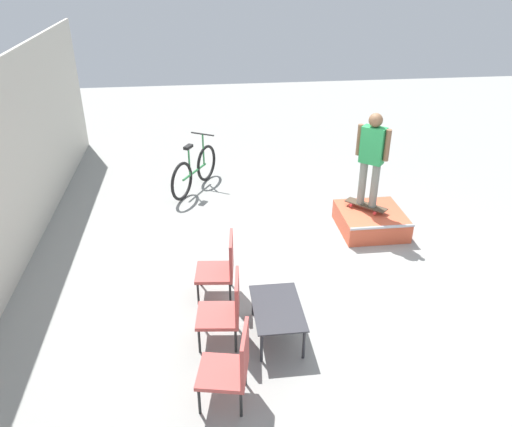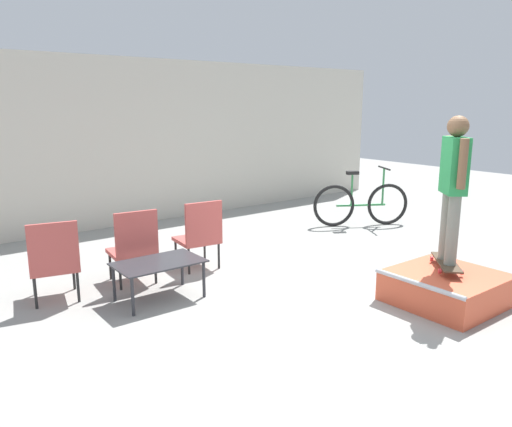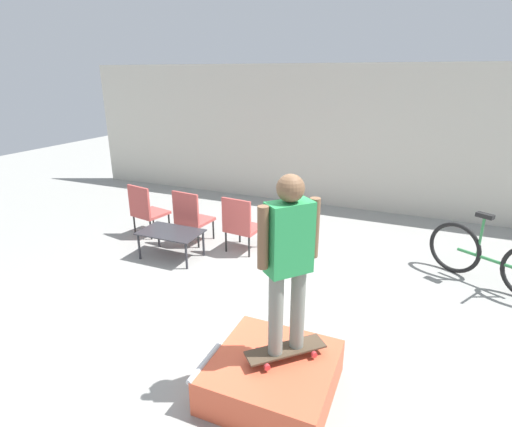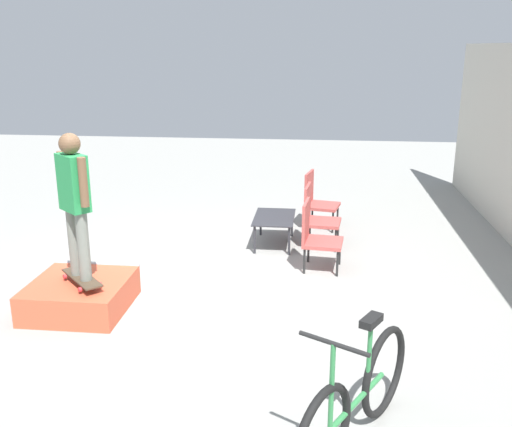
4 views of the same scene
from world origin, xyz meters
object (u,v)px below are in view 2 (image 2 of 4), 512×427
Objects in this scene: skateboard_on_ramp at (446,262)px; patio_chair_right at (200,233)px; patio_chair_center at (134,245)px; coffee_table at (159,266)px; patio_chair_left at (54,260)px; bicycle at (361,204)px; skate_ramp_box at (446,288)px; person_skater at (454,178)px.

skateboard_on_ramp is 3.10m from patio_chair_right.
coffee_table is at bearing 97.30° from patio_chair_center.
skateboard_on_ramp is 0.71× the size of patio_chair_left.
patio_chair_left is at bearing 146.40° from coffee_table.
skate_ramp_box is at bearing -94.56° from bicycle.
patio_chair_left is at bearing 5.85° from patio_chair_right.
coffee_table is 1.15m from patio_chair_left.
skateboard_on_ramp reaches higher than skate_ramp_box.
patio_chair_center reaches higher than skateboard_on_ramp.
person_skater is 4.50m from patio_chair_left.
skateboard_on_ramp is 0.71× the size of patio_chair_center.
bicycle is (4.55, 0.97, 0.01)m from coffee_table.
patio_chair_center is (-2.51, 2.69, 0.32)m from skate_ramp_box.
patio_chair_center is (-2.61, 2.61, 0.06)m from skateboard_on_ramp.
bicycle is at bearing -168.75° from patio_chair_right.
coffee_table is 1.03× the size of patio_chair_center.
bicycle reaches higher than coffee_table.
skate_ramp_box is 1.19× the size of patio_chair_right.
skate_ramp_box is 0.69× the size of person_skater.
coffee_table is at bearing 93.63° from person_skater.
skateboard_on_ramp is 0.71× the size of patio_chair_right.
patio_chair_center is (-2.61, 2.61, -0.90)m from person_skater.
bicycle is (3.63, 0.34, -0.09)m from patio_chair_right.
coffee_table is (-2.60, 1.97, -0.99)m from person_skater.
bicycle is at bearing 7.22° from person_skater.
patio_chair_right is at bearing -168.32° from patio_chair_left.
patio_chair_center is 0.60× the size of bicycle.
patio_chair_center is (-0.01, 0.64, 0.10)m from coffee_table.
patio_chair_left is 0.95m from patio_chair_center.
patio_chair_center is at bearing 91.07° from skateboard_on_ramp.
patio_chair_left is (-3.56, 2.61, 0.06)m from skateboard_on_ramp.
person_skater is (0.10, 0.08, 1.22)m from skate_ramp_box.
skateboard_on_ramp is at bearing 39.22° from skate_ramp_box.
skate_ramp_box is at bearing 175.26° from skateboard_on_ramp.
patio_chair_right is (1.88, -0.00, 0.00)m from patio_chair_left.
bicycle is at bearing -169.46° from patio_chair_center.
person_skater reaches higher than patio_chair_center.
skate_ramp_box is at bearing 170.04° from person_skater.
coffee_table is 0.62× the size of bicycle.
patio_chair_left is at bearing 94.57° from person_skater.
person_skater is 1.67× the size of coffee_table.
patio_chair_left is at bearing -146.85° from bicycle.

